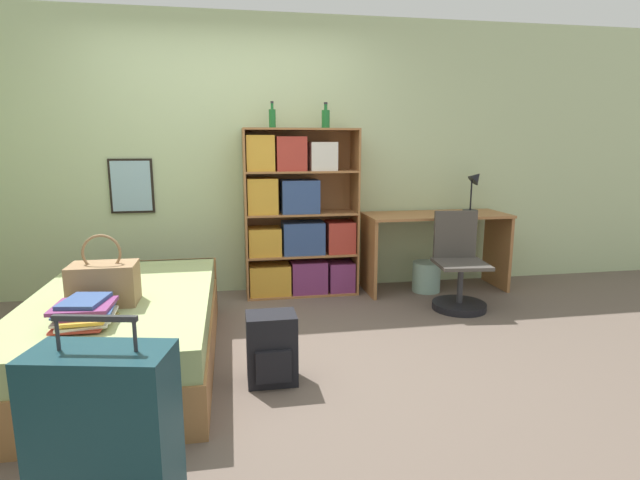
% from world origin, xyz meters
% --- Properties ---
extents(ground_plane, '(14.00, 14.00, 0.00)m').
position_xyz_m(ground_plane, '(0.00, 0.00, 0.00)').
color(ground_plane, '#66564C').
extents(wall_back, '(10.00, 0.09, 2.60)m').
position_xyz_m(wall_back, '(-0.00, 1.60, 1.30)').
color(wall_back, beige).
rests_on(wall_back, ground_plane).
extents(bed, '(1.15, 1.98, 0.47)m').
position_xyz_m(bed, '(-0.71, 0.02, 0.23)').
color(bed, '#A36B3D').
rests_on(bed, ground_plane).
extents(handbag, '(0.38, 0.24, 0.43)m').
position_xyz_m(handbag, '(-0.76, -0.16, 0.60)').
color(handbag, '#93704C').
rests_on(handbag, bed).
extents(book_stack_on_bed, '(0.32, 0.39, 0.14)m').
position_xyz_m(book_stack_on_bed, '(-0.78, -0.51, 0.54)').
color(book_stack_on_bed, '#99894C').
rests_on(book_stack_on_bed, bed).
extents(suitcase, '(0.54, 0.35, 0.84)m').
position_xyz_m(suitcase, '(-0.47, -1.48, 0.36)').
color(suitcase, '#143842').
rests_on(suitcase, ground_plane).
extents(bookcase, '(1.06, 0.36, 1.56)m').
position_xyz_m(bookcase, '(0.61, 1.36, 0.72)').
color(bookcase, '#A36B3D').
rests_on(bookcase, ground_plane).
extents(bottle_green, '(0.06, 0.06, 0.24)m').
position_xyz_m(bottle_green, '(0.40, 1.38, 1.65)').
color(bottle_green, '#1E6B2D').
rests_on(bottle_green, bookcase).
extents(bottle_brown, '(0.07, 0.07, 0.23)m').
position_xyz_m(bottle_brown, '(0.89, 1.35, 1.65)').
color(bottle_brown, '#1E6B2D').
rests_on(bottle_brown, bookcase).
extents(desk, '(1.38, 0.55, 0.76)m').
position_xyz_m(desk, '(1.97, 1.27, 0.54)').
color(desk, '#A36B3D').
rests_on(desk, ground_plane).
extents(desk_lamp, '(0.20, 0.15, 0.42)m').
position_xyz_m(desk_lamp, '(2.41, 1.37, 1.03)').
color(desk_lamp, black).
rests_on(desk_lamp, desk).
extents(desk_chair, '(0.47, 0.47, 0.84)m').
position_xyz_m(desk_chair, '(1.96, 0.70, 0.26)').
color(desk_chair, black).
rests_on(desk_chair, ground_plane).
extents(backpack, '(0.30, 0.25, 0.43)m').
position_xyz_m(backpack, '(0.23, -0.41, 0.21)').
color(backpack, black).
rests_on(backpack, ground_plane).
extents(waste_bin, '(0.27, 0.27, 0.29)m').
position_xyz_m(waste_bin, '(1.87, 1.22, 0.15)').
color(waste_bin, '#99C1B2').
rests_on(waste_bin, ground_plane).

